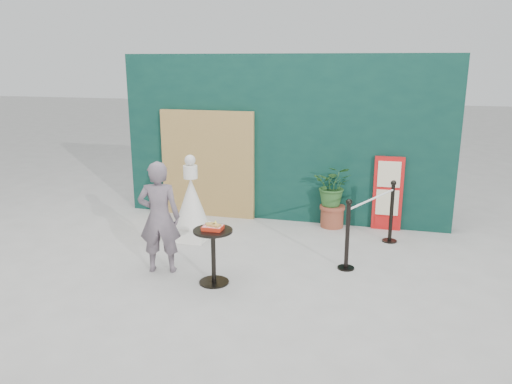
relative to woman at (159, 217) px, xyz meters
name	(u,v)px	position (x,y,z in m)	size (l,w,h in m)	color
ground	(233,289)	(1.14, -0.31, -0.79)	(60.00, 60.00, 0.00)	#ADAAA5
back_wall	(283,139)	(1.14, 2.84, 0.71)	(6.00, 0.30, 3.00)	#0A2D27
bamboo_fence	(207,164)	(-0.26, 2.63, 0.21)	(1.80, 0.08, 2.00)	tan
woman	(159,217)	(0.00, 0.00, 0.00)	(0.58, 0.38, 1.58)	slate
menu_board	(388,194)	(3.04, 2.65, -0.14)	(0.50, 0.07, 1.30)	red
statue	(192,206)	(-0.05, 1.29, -0.21)	(0.56, 0.56, 1.43)	white
cafe_table	(213,248)	(0.85, -0.19, -0.29)	(0.52, 0.52, 0.75)	black
food_basket	(213,227)	(0.85, -0.19, 0.00)	(0.26, 0.19, 0.11)	red
planter	(333,191)	(2.11, 2.55, -0.13)	(0.66, 0.58, 1.13)	brown
stanchion_barrier	(371,223)	(2.81, 1.38, -0.29)	(0.84, 1.54, 1.03)	black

